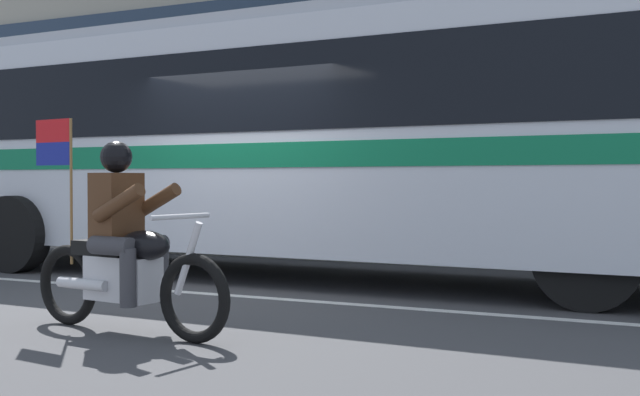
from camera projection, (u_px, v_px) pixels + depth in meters
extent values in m
plane|color=#3D3D3F|center=(240.00, 288.00, 9.34)|extent=(60.00, 60.00, 0.00)
cube|color=#B7B2A8|center=(394.00, 248.00, 13.93)|extent=(28.00, 3.80, 0.15)
cube|color=silver|center=(211.00, 294.00, 8.80)|extent=(26.60, 0.14, 0.01)
cube|color=#233347|center=(428.00, 13.00, 15.51)|extent=(25.76, 0.10, 1.40)
cube|color=silver|center=(314.00, 142.00, 10.22)|extent=(12.79, 3.05, 2.70)
cube|color=black|center=(314.00, 99.00, 10.21)|extent=(11.77, 3.05, 0.96)
cube|color=#0F7247|center=(314.00, 158.00, 10.23)|extent=(12.53, 3.07, 0.28)
cube|color=#ADB1BA|center=(314.00, 31.00, 10.19)|extent=(12.53, 2.92, 0.16)
cylinder|color=black|center=(15.00, 234.00, 10.90)|extent=(1.04, 0.30, 1.04)
cylinder|color=black|center=(588.00, 256.00, 7.67)|extent=(1.04, 0.30, 1.04)
torus|color=black|center=(194.00, 298.00, 6.14)|extent=(0.70, 0.18, 0.69)
torus|color=black|center=(68.00, 285.00, 6.93)|extent=(0.70, 0.18, 0.69)
cube|color=silver|center=(123.00, 278.00, 6.56)|extent=(0.67, 0.36, 0.36)
ellipsoid|color=black|center=(145.00, 245.00, 6.42)|extent=(0.51, 0.34, 0.24)
cube|color=black|center=(106.00, 248.00, 6.67)|extent=(0.59, 0.33, 0.12)
cylinder|color=silver|center=(188.00, 258.00, 6.17)|extent=(0.28, 0.09, 0.58)
cylinder|color=silver|center=(180.00, 217.00, 6.20)|extent=(0.12, 0.64, 0.04)
cylinder|color=silver|center=(83.00, 284.00, 6.59)|extent=(0.56, 0.16, 0.09)
cube|color=#4C2D19|center=(117.00, 207.00, 6.59)|extent=(0.32, 0.39, 0.56)
sphere|color=black|center=(116.00, 157.00, 6.58)|extent=(0.26, 0.26, 0.26)
cylinder|color=#38383D|center=(145.00, 243.00, 6.67)|extent=(0.44, 0.20, 0.15)
cylinder|color=#38383D|center=(161.00, 273.00, 6.58)|extent=(0.13, 0.13, 0.46)
cylinder|color=#38383D|center=(112.00, 246.00, 6.37)|extent=(0.44, 0.20, 0.15)
cylinder|color=#38383D|center=(128.00, 278.00, 6.27)|extent=(0.13, 0.13, 0.46)
cylinder|color=#4C2D19|center=(155.00, 202.00, 6.62)|extent=(0.53, 0.18, 0.32)
cylinder|color=#4C2D19|center=(118.00, 203.00, 6.29)|extent=(0.53, 0.18, 0.32)
cylinder|color=olive|center=(71.00, 191.00, 6.89)|extent=(0.02, 0.02, 1.25)
cube|color=red|center=(53.00, 131.00, 7.00)|extent=(0.44, 0.08, 0.20)
cube|color=navy|center=(53.00, 154.00, 7.01)|extent=(0.44, 0.08, 0.20)
cylinder|color=gold|center=(224.00, 227.00, 13.96)|extent=(0.22, 0.22, 0.58)
sphere|color=gold|center=(224.00, 206.00, 13.95)|extent=(0.20, 0.20, 0.20)
cylinder|color=gold|center=(220.00, 226.00, 13.83)|extent=(0.09, 0.10, 0.09)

